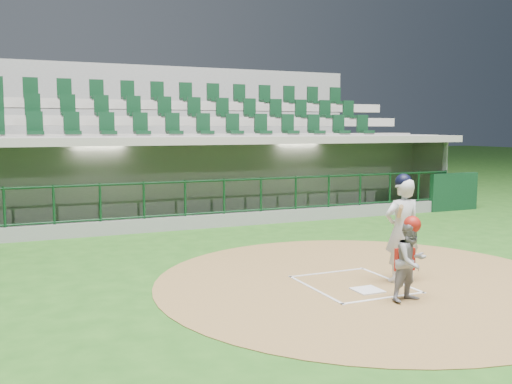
{
  "coord_description": "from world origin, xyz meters",
  "views": [
    {
      "loc": [
        -5.2,
        -8.19,
        2.61
      ],
      "look_at": [
        -0.53,
        2.6,
        1.3
      ],
      "focal_mm": 40.0,
      "sensor_mm": 36.0,
      "label": 1
    }
  ],
  "objects": [
    {
      "name": "batter_box_chalk",
      "position": [
        0.0,
        -0.3,
        0.02
      ],
      "size": [
        1.55,
        1.8,
        0.01
      ],
      "color": "silver",
      "rests_on": "ground"
    },
    {
      "name": "seating_deck",
      "position": [
        0.0,
        10.91,
        1.42
      ],
      "size": [
        17.0,
        6.72,
        5.15
      ],
      "color": "gray",
      "rests_on": "ground"
    },
    {
      "name": "batter",
      "position": [
        0.84,
        -0.46,
        0.94
      ],
      "size": [
        0.88,
        0.89,
        1.85
      ],
      "color": "silver",
      "rests_on": "dirt_circle"
    },
    {
      "name": "ground",
      "position": [
        0.0,
        0.0,
        0.0
      ],
      "size": [
        120.0,
        120.0,
        0.0
      ],
      "primitive_type": "plane",
      "color": "#204E16",
      "rests_on": "ground"
    },
    {
      "name": "dirt_circle",
      "position": [
        0.3,
        -0.2,
        0.01
      ],
      "size": [
        7.2,
        7.2,
        0.01
      ],
      "primitive_type": "cylinder",
      "color": "brown",
      "rests_on": "ground"
    },
    {
      "name": "catcher",
      "position": [
        0.28,
        -1.4,
        0.65
      ],
      "size": [
        0.66,
        0.56,
        1.3
      ],
      "color": "gray",
      "rests_on": "dirt_circle"
    },
    {
      "name": "dugout_structure",
      "position": [
        0.04,
        7.82,
        0.96
      ],
      "size": [
        16.4,
        3.7,
        3.0
      ],
      "color": "slate",
      "rests_on": "ground"
    },
    {
      "name": "home_plate",
      "position": [
        0.0,
        -0.7,
        0.02
      ],
      "size": [
        0.43,
        0.43,
        0.02
      ],
      "primitive_type": "cube",
      "color": "silver",
      "rests_on": "dirt_circle"
    }
  ]
}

